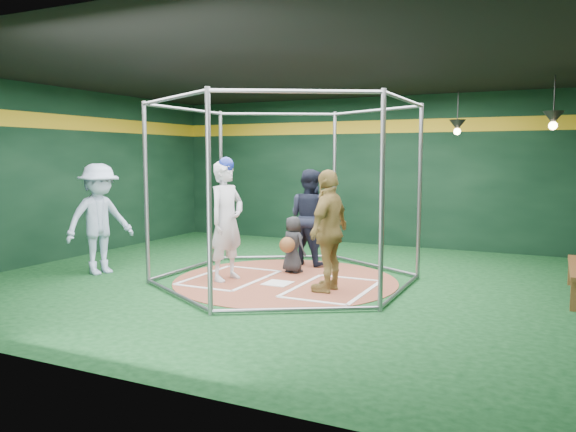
% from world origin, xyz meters
% --- Properties ---
extents(room_shell, '(10.10, 9.10, 3.53)m').
position_xyz_m(room_shell, '(0.00, 0.01, 1.75)').
color(room_shell, '#0C3515').
rests_on(room_shell, ground).
extents(clay_disc, '(3.80, 3.80, 0.01)m').
position_xyz_m(clay_disc, '(0.00, 0.00, 0.01)').
color(clay_disc, brown).
rests_on(clay_disc, ground).
extents(home_plate, '(0.43, 0.43, 0.01)m').
position_xyz_m(home_plate, '(0.00, -0.30, 0.02)').
color(home_plate, white).
rests_on(home_plate, clay_disc).
extents(batter_box_left, '(1.17, 1.77, 0.01)m').
position_xyz_m(batter_box_left, '(-0.95, -0.25, 0.02)').
color(batter_box_left, white).
rests_on(batter_box_left, clay_disc).
extents(batter_box_right, '(1.17, 1.77, 0.01)m').
position_xyz_m(batter_box_right, '(0.95, -0.25, 0.02)').
color(batter_box_right, white).
rests_on(batter_box_right, clay_disc).
extents(batting_cage, '(4.05, 4.67, 3.00)m').
position_xyz_m(batting_cage, '(-0.00, -0.00, 1.50)').
color(batting_cage, gray).
rests_on(batting_cage, ground).
extents(pendant_lamp_near, '(0.34, 0.34, 0.90)m').
position_xyz_m(pendant_lamp_near, '(2.20, 3.60, 2.74)').
color(pendant_lamp_near, black).
rests_on(pendant_lamp_near, room_shell).
extents(pendant_lamp_far, '(0.34, 0.34, 0.90)m').
position_xyz_m(pendant_lamp_far, '(4.00, 2.00, 2.74)').
color(pendant_lamp_far, black).
rests_on(pendant_lamp_far, room_shell).
extents(batter_figure, '(0.61, 0.81, 2.09)m').
position_xyz_m(batter_figure, '(-0.91, -0.40, 1.04)').
color(batter_figure, silver).
rests_on(batter_figure, clay_disc).
extents(visitor_leopard, '(0.55, 1.15, 1.90)m').
position_xyz_m(visitor_leopard, '(0.94, -0.39, 0.96)').
color(visitor_leopard, tan).
rests_on(visitor_leopard, clay_disc).
extents(catcher_figure, '(0.57, 0.62, 1.02)m').
position_xyz_m(catcher_figure, '(-0.15, 0.61, 0.53)').
color(catcher_figure, black).
rests_on(catcher_figure, clay_disc).
extents(umpire, '(1.07, 0.93, 1.85)m').
position_xyz_m(umpire, '(-0.19, 1.49, 0.94)').
color(umpire, black).
rests_on(umpire, clay_disc).
extents(bystander_blue, '(1.08, 1.44, 1.98)m').
position_xyz_m(bystander_blue, '(-3.27, -0.90, 0.99)').
color(bystander_blue, '#A0B6D4').
rests_on(bystander_blue, ground).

